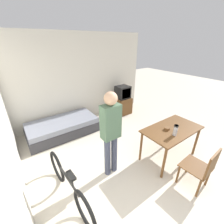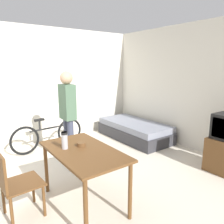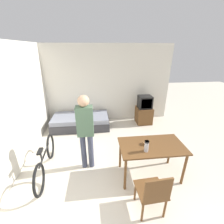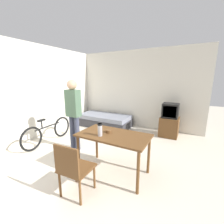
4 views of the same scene
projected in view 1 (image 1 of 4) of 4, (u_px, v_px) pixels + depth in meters
name	position (u px, v px, depth m)	size (l,w,h in m)	color
ground_plane	(189.00, 216.00, 2.31)	(20.00, 20.00, 0.00)	beige
wall_back	(77.00, 80.00, 4.62)	(4.93, 0.06, 2.70)	silver
wall_left	(1.00, 126.00, 2.12)	(0.06, 4.91, 2.70)	silver
daybed	(63.00, 127.00, 4.27)	(1.91, 0.94, 0.42)	#333338
tv	(122.00, 101.00, 5.42)	(0.54, 0.53, 1.02)	brown
dining_table	(172.00, 132.00, 3.21)	(1.28, 0.72, 0.77)	brown
wooden_chair	(202.00, 167.00, 2.56)	(0.48, 0.48, 0.87)	brown
bicycle	(69.00, 185.00, 2.45)	(0.16, 1.64, 0.71)	black
person_standing	(111.00, 130.00, 2.67)	(0.34, 0.23, 1.72)	#3D4256
thermos_flask	(176.00, 130.00, 2.89)	(0.08, 0.08, 0.22)	#B7B7BC
mate_bowl	(167.00, 128.00, 3.12)	(0.11, 0.11, 0.05)	brown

